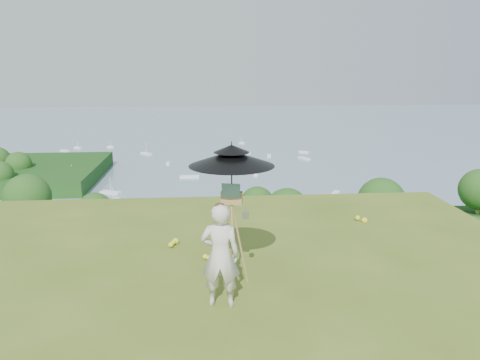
{
  "coord_description": "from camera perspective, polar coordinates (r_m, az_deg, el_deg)",
  "views": [
    {
      "loc": [
        0.69,
        -5.29,
        3.43
      ],
      "look_at": [
        1.43,
        4.02,
        1.17
      ],
      "focal_mm": 35.0,
      "sensor_mm": 36.0,
      "label": 1
    }
  ],
  "objects": [
    {
      "name": "painter",
      "position": [
        6.84,
        -2.43,
        -9.17
      ],
      "size": [
        0.62,
        0.45,
        1.56
      ],
      "primitive_type": "imported",
      "rotation": [
        0.0,
        0.0,
        3.01
      ],
      "color": "beige",
      "rests_on": "ground"
    },
    {
      "name": "ground",
      "position": [
        6.34,
        -10.67,
        -19.41
      ],
      "size": [
        14.0,
        14.0,
        0.0
      ],
      "primitive_type": "plane",
      "color": "#4D621C",
      "rests_on": "ground"
    },
    {
      "name": "painter_cap",
      "position": [
        6.59,
        -2.5,
        -3.24
      ],
      "size": [
        0.21,
        0.24,
        0.1
      ],
      "primitive_type": null,
      "rotation": [
        0.0,
        0.0,
        -0.08
      ],
      "color": "pink",
      "rests_on": "painter"
    },
    {
      "name": "slope_trees",
      "position": [
        44.3,
        -5.15,
        -11.05
      ],
      "size": [
        110.0,
        50.0,
        6.0
      ],
      "primitive_type": null,
      "color": "#154916",
      "rests_on": "forest_slope"
    },
    {
      "name": "moored_boats",
      "position": [
        170.88,
        -8.9,
        0.89
      ],
      "size": [
        140.0,
        140.0,
        0.7
      ],
      "primitive_type": null,
      "color": "white",
      "rests_on": "bay_water"
    },
    {
      "name": "bay_water",
      "position": [
        248.12,
        -4.71,
        4.86
      ],
      "size": [
        700.0,
        700.0,
        0.0
      ],
      "primitive_type": "plane",
      "color": "slate",
      "rests_on": "ground"
    },
    {
      "name": "harbor_town",
      "position": [
        86.78,
        -4.75,
        -8.76
      ],
      "size": [
        110.0,
        22.0,
        5.0
      ],
      "primitive_type": null,
      "color": "silver",
      "rests_on": "shoreline_tier"
    },
    {
      "name": "shoreline_tier",
      "position": [
        89.45,
        -4.66,
        -12.62
      ],
      "size": [
        170.0,
        28.0,
        8.0
      ],
      "primitive_type": "cube",
      "color": "gray",
      "rests_on": "bay_water"
    },
    {
      "name": "field_easel",
      "position": [
        7.36,
        -1.01,
        -6.84
      ],
      "size": [
        0.78,
        0.78,
        1.72
      ],
      "primitive_type": null,
      "rotation": [
        0.0,
        0.0,
        -0.23
      ],
      "color": "#AF8049",
      "rests_on": "ground"
    },
    {
      "name": "wildflowers",
      "position": [
        6.51,
        -10.46,
        -17.78
      ],
      "size": [
        10.0,
        10.5,
        0.12
      ],
      "primitive_type": null,
      "color": "yellow",
      "rests_on": "ground"
    },
    {
      "name": "sun_umbrella",
      "position": [
        7.1,
        -1.02,
        0.99
      ],
      "size": [
        1.5,
        1.5,
        0.93
      ],
      "primitive_type": null,
      "rotation": [
        0.0,
        0.0,
        -0.16
      ],
      "color": "black",
      "rests_on": "field_easel"
    }
  ]
}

